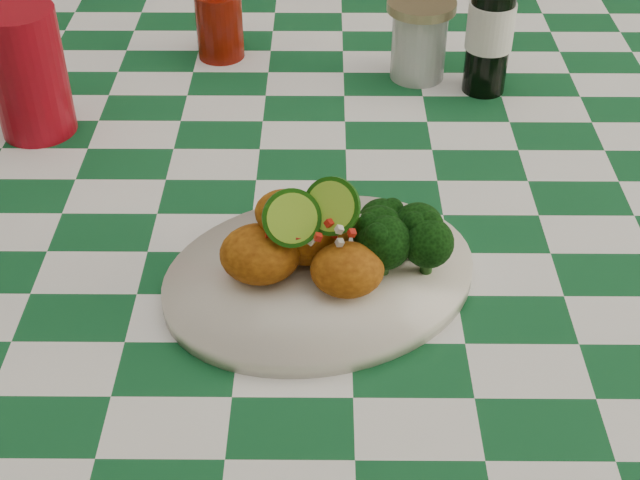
# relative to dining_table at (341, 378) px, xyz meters

# --- Properties ---
(dining_table) EXTENTS (1.66, 1.06, 0.79)m
(dining_table) POSITION_rel_dining_table_xyz_m (0.00, 0.00, 0.00)
(dining_table) COLOR #114F26
(dining_table) RESTS_ON ground
(plate) EXTENTS (0.37, 0.34, 0.02)m
(plate) POSITION_rel_dining_table_xyz_m (-0.03, -0.24, 0.40)
(plate) COLOR silver
(plate) RESTS_ON dining_table
(fried_chicken_pile) EXTENTS (0.14, 0.10, 0.09)m
(fried_chicken_pile) POSITION_rel_dining_table_xyz_m (-0.03, -0.24, 0.46)
(fried_chicken_pile) COLOR #B06211
(fried_chicken_pile) RESTS_ON plate
(broccoli_side) EXTENTS (0.08, 0.08, 0.06)m
(broccoli_side) POSITION_rel_dining_table_xyz_m (0.05, -0.23, 0.44)
(broccoli_side) COLOR black
(broccoli_side) RESTS_ON plate
(red_tumbler) EXTENTS (0.10, 0.10, 0.16)m
(red_tumbler) POSITION_rel_dining_table_xyz_m (-0.37, 0.04, 0.47)
(red_tumbler) COLOR maroon
(red_tumbler) RESTS_ON dining_table
(ketchup_bottle) EXTENTS (0.08, 0.08, 0.14)m
(ketchup_bottle) POSITION_rel_dining_table_xyz_m (-0.17, 0.24, 0.46)
(ketchup_bottle) COLOR #711005
(ketchup_bottle) RESTS_ON dining_table
(mason_jar) EXTENTS (0.10, 0.10, 0.11)m
(mason_jar) POSITION_rel_dining_table_xyz_m (0.10, 0.19, 0.45)
(mason_jar) COLOR #B2BCBA
(mason_jar) RESTS_ON dining_table
(beer_bottle) EXTENTS (0.07, 0.07, 0.21)m
(beer_bottle) POSITION_rel_dining_table_xyz_m (0.18, 0.15, 0.50)
(beer_bottle) COLOR black
(beer_bottle) RESTS_ON dining_table
(wooden_chair_left) EXTENTS (0.49, 0.51, 0.97)m
(wooden_chair_left) POSITION_rel_dining_table_xyz_m (-0.37, 0.71, 0.09)
(wooden_chair_left) COLOR #472814
(wooden_chair_left) RESTS_ON ground
(wooden_chair_right) EXTENTS (0.57, 0.59, 0.96)m
(wooden_chair_right) POSITION_rel_dining_table_xyz_m (0.38, 0.70, 0.09)
(wooden_chair_right) COLOR #472814
(wooden_chair_right) RESTS_ON ground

